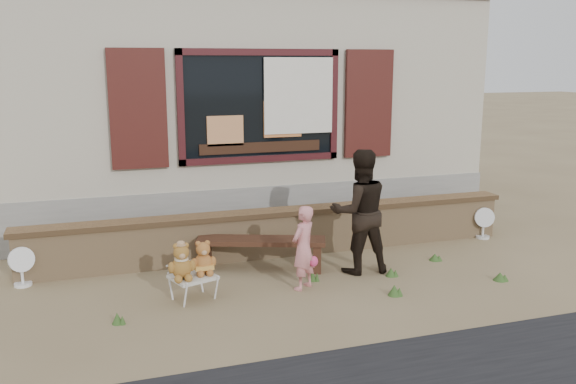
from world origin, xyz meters
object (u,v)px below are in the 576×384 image
object	(u,v)px
child	(303,248)
folding_chair	(193,278)
adult	(360,212)
teddy_bear_left	(181,260)
bench	(261,247)
teddy_bear_right	(203,257)

from	to	relation	value
child	folding_chair	bearing A→B (deg)	-39.53
folding_chair	adult	size ratio (longest dim) A/B	0.36
adult	teddy_bear_left	bearing A→B (deg)	12.43
bench	child	xyz separation A→B (m)	(0.30, -0.82, 0.20)
teddy_bear_right	teddy_bear_left	bearing A→B (deg)	180.00
teddy_bear_left	teddy_bear_right	world-z (taller)	teddy_bear_left
folding_chair	adult	distance (m)	2.31
bench	child	size ratio (longest dim) A/B	1.65
folding_chair	adult	bearing A→B (deg)	-11.65
teddy_bear_right	child	distance (m)	1.20
bench	teddy_bear_right	size ratio (longest dim) A/B	4.24
folding_chair	bench	bearing A→B (deg)	16.98
bench	teddy_bear_left	bearing A→B (deg)	-125.20
teddy_bear_right	adult	distance (m)	2.13
bench	teddy_bear_left	size ratio (longest dim) A/B	4.01
adult	folding_chair	bearing A→B (deg)	11.75
folding_chair	teddy_bear_right	size ratio (longest dim) A/B	1.44
teddy_bear_left	adult	size ratio (longest dim) A/B	0.26
teddy_bear_left	folding_chair	bearing A→B (deg)	0.00
folding_chair	teddy_bear_left	distance (m)	0.28
teddy_bear_right	child	size ratio (longest dim) A/B	0.39
teddy_bear_left	child	distance (m)	1.46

